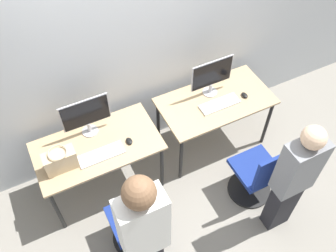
{
  "coord_description": "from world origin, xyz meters",
  "views": [
    {
      "loc": [
        -1.03,
        -1.94,
        3.74
      ],
      "look_at": [
        0.0,
        0.13,
        0.9
      ],
      "focal_mm": 40.0,
      "sensor_mm": 36.0,
      "label": 1
    }
  ],
  "objects_px": {
    "handbag": "(60,160)",
    "office_chair_right": "(258,176)",
    "keyboard_left": "(101,155)",
    "office_chair_left": "(136,226)",
    "keyboard_right": "(220,104)",
    "person_right": "(293,179)",
    "mouse_left": "(129,141)",
    "person_left": "(144,236)",
    "monitor_right": "(212,76)",
    "monitor_left": "(86,115)",
    "mouse_right": "(245,95)"
  },
  "relations": [
    {
      "from": "keyboard_left",
      "to": "monitor_right",
      "type": "distance_m",
      "value": 1.42
    },
    {
      "from": "person_left",
      "to": "office_chair_left",
      "type": "bearing_deg",
      "value": 82.76
    },
    {
      "from": "person_left",
      "to": "person_right",
      "type": "relative_size",
      "value": 1.14
    },
    {
      "from": "mouse_left",
      "to": "person_right",
      "type": "relative_size",
      "value": 0.06
    },
    {
      "from": "mouse_left",
      "to": "office_chair_left",
      "type": "relative_size",
      "value": 0.1
    },
    {
      "from": "monitor_left",
      "to": "office_chair_right",
      "type": "distance_m",
      "value": 1.87
    },
    {
      "from": "office_chair_left",
      "to": "monitor_right",
      "type": "relative_size",
      "value": 1.87
    },
    {
      "from": "person_left",
      "to": "keyboard_right",
      "type": "bearing_deg",
      "value": 38.34
    },
    {
      "from": "keyboard_left",
      "to": "office_chair_right",
      "type": "distance_m",
      "value": 1.63
    },
    {
      "from": "office_chair_right",
      "to": "keyboard_left",
      "type": "bearing_deg",
      "value": 153.44
    },
    {
      "from": "office_chair_left",
      "to": "person_left",
      "type": "bearing_deg",
      "value": -97.24
    },
    {
      "from": "person_right",
      "to": "handbag",
      "type": "height_order",
      "value": "person_right"
    },
    {
      "from": "monitor_left",
      "to": "keyboard_left",
      "type": "bearing_deg",
      "value": -90.0
    },
    {
      "from": "handbag",
      "to": "monitor_right",
      "type": "bearing_deg",
      "value": 7.67
    },
    {
      "from": "mouse_left",
      "to": "person_left",
      "type": "height_order",
      "value": "person_left"
    },
    {
      "from": "person_left",
      "to": "office_chair_right",
      "type": "relative_size",
      "value": 1.93
    },
    {
      "from": "mouse_left",
      "to": "person_left",
      "type": "bearing_deg",
      "value": -105.77
    },
    {
      "from": "keyboard_left",
      "to": "keyboard_right",
      "type": "height_order",
      "value": "same"
    },
    {
      "from": "mouse_right",
      "to": "handbag",
      "type": "xyz_separation_m",
      "value": [
        -2.06,
        -0.01,
        0.1
      ]
    },
    {
      "from": "mouse_right",
      "to": "office_chair_left",
      "type": "bearing_deg",
      "value": -156.76
    },
    {
      "from": "person_left",
      "to": "mouse_right",
      "type": "xyz_separation_m",
      "value": [
        1.68,
        1.07,
        -0.21
      ]
    },
    {
      "from": "mouse_left",
      "to": "mouse_right",
      "type": "bearing_deg",
      "value": 0.68
    },
    {
      "from": "mouse_right",
      "to": "monitor_left",
      "type": "bearing_deg",
      "value": 170.31
    },
    {
      "from": "mouse_left",
      "to": "person_left",
      "type": "relative_size",
      "value": 0.05
    },
    {
      "from": "keyboard_left",
      "to": "office_chair_left",
      "type": "bearing_deg",
      "value": -85.26
    },
    {
      "from": "person_left",
      "to": "handbag",
      "type": "height_order",
      "value": "person_left"
    },
    {
      "from": "keyboard_left",
      "to": "monitor_right",
      "type": "xyz_separation_m",
      "value": [
        1.37,
        0.27,
        0.24
      ]
    },
    {
      "from": "office_chair_left",
      "to": "monitor_right",
      "type": "distance_m",
      "value": 1.73
    },
    {
      "from": "keyboard_left",
      "to": "person_right",
      "type": "xyz_separation_m",
      "value": [
        1.45,
        -1.07,
        0.08
      ]
    },
    {
      "from": "monitor_right",
      "to": "handbag",
      "type": "bearing_deg",
      "value": -172.33
    },
    {
      "from": "office_chair_right",
      "to": "person_right",
      "type": "relative_size",
      "value": 0.59
    },
    {
      "from": "handbag",
      "to": "keyboard_left",
      "type": "bearing_deg",
      "value": -4.9
    },
    {
      "from": "keyboard_left",
      "to": "mouse_right",
      "type": "relative_size",
      "value": 5.0
    },
    {
      "from": "mouse_right",
      "to": "keyboard_right",
      "type": "bearing_deg",
      "value": 177.48
    },
    {
      "from": "keyboard_left",
      "to": "person_right",
      "type": "distance_m",
      "value": 1.8
    },
    {
      "from": "keyboard_right",
      "to": "person_right",
      "type": "distance_m",
      "value": 1.14
    },
    {
      "from": "mouse_left",
      "to": "handbag",
      "type": "relative_size",
      "value": 0.3
    },
    {
      "from": "monitor_left",
      "to": "person_right",
      "type": "distance_m",
      "value": 2.02
    },
    {
      "from": "keyboard_left",
      "to": "mouse_left",
      "type": "height_order",
      "value": "mouse_left"
    },
    {
      "from": "keyboard_right",
      "to": "person_right",
      "type": "xyz_separation_m",
      "value": [
        0.07,
        -1.13,
        0.08
      ]
    },
    {
      "from": "office_chair_left",
      "to": "keyboard_right",
      "type": "distance_m",
      "value": 1.55
    },
    {
      "from": "mouse_right",
      "to": "keyboard_left",
      "type": "bearing_deg",
      "value": -178.48
    },
    {
      "from": "monitor_right",
      "to": "handbag",
      "type": "distance_m",
      "value": 1.77
    },
    {
      "from": "monitor_left",
      "to": "keyboard_right",
      "type": "bearing_deg",
      "value": -11.28
    },
    {
      "from": "keyboard_right",
      "to": "office_chair_right",
      "type": "relative_size",
      "value": 0.49
    },
    {
      "from": "handbag",
      "to": "office_chair_right",
      "type": "bearing_deg",
      "value": -22.47
    },
    {
      "from": "monitor_left",
      "to": "handbag",
      "type": "relative_size",
      "value": 1.63
    },
    {
      "from": "monitor_left",
      "to": "mouse_left",
      "type": "xyz_separation_m",
      "value": [
        0.3,
        -0.3,
        -0.24
      ]
    },
    {
      "from": "mouse_right",
      "to": "handbag",
      "type": "distance_m",
      "value": 2.06
    },
    {
      "from": "person_left",
      "to": "monitor_right",
      "type": "xyz_separation_m",
      "value": [
        1.37,
        1.29,
        0.03
      ]
    }
  ]
}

